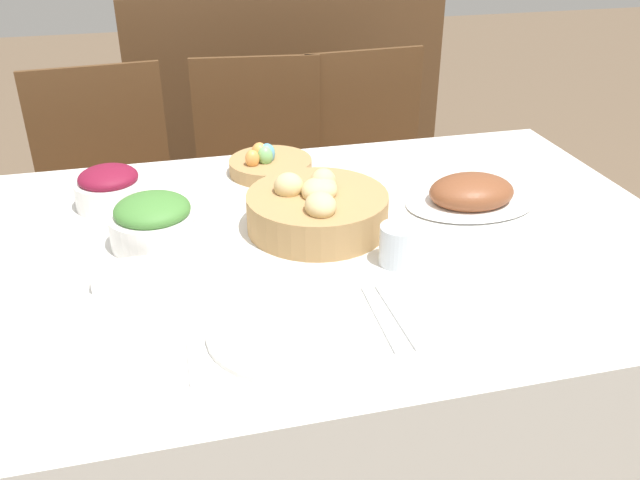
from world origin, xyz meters
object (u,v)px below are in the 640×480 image
bread_basket (317,208)px  sideboard (281,107)px  chair_far_center (261,186)px  drinking_cup (399,245)px  chair_far_left (110,201)px  beet_salad_bowl (110,188)px  ham_platter (471,194)px  dinner_plate (288,330)px  green_salad_bowl (154,222)px  knife (380,318)px  spoon (397,315)px  chair_far_right (374,175)px  butter_dish (121,275)px  egg_basket (269,164)px  fork (190,346)px

bread_basket → sideboard: bearing=82.0°
chair_far_center → drinking_cup: bearing=-76.8°
chair_far_left → beet_salad_bowl: 0.66m
ham_platter → dinner_plate: size_ratio=1.13×
beet_salad_bowl → green_salad_bowl: green_salad_bowl is taller
knife → spoon: same height
bread_basket → dinner_plate: 0.37m
chair_far_right → beet_salad_bowl: (-0.82, -0.59, 0.30)m
beet_salad_bowl → drinking_cup: (0.54, -0.39, -0.00)m
green_salad_bowl → chair_far_center: bearing=67.0°
bread_basket → ham_platter: bearing=4.6°
knife → chair_far_right: bearing=73.3°
sideboard → butter_dish: sideboard is taller
egg_basket → ham_platter: bearing=-35.2°
bread_basket → ham_platter: size_ratio=0.99×
ham_platter → knife: (-0.34, -0.38, -0.02)m
chair_far_center → ham_platter: 0.90m
beet_salad_bowl → fork: beet_salad_bowl is taller
drinking_cup → sideboard: bearing=86.5°
sideboard → dinner_plate: size_ratio=4.76×
knife → bread_basket: bearing=95.1°
chair_far_right → chair_far_left: same height
egg_basket → spoon: bearing=-81.5°
fork → butter_dish: (-0.11, 0.22, 0.01)m
sideboard → butter_dish: 1.83m
sideboard → drinking_cup: bearing=-93.5°
chair_far_right → knife: bearing=-111.6°
dinner_plate → knife: (0.16, 0.00, -0.00)m
dinner_plate → spoon: bearing=0.0°
beet_salad_bowl → egg_basket: bearing=15.2°
chair_far_left → spoon: chair_far_left is taller
bread_basket → dinner_plate: bread_basket is taller
ham_platter → butter_dish: bearing=-168.7°
knife → fork: bearing=-178.7°
egg_basket → chair_far_right: bearing=47.8°
beet_salad_bowl → knife: 0.72m
sideboard → ham_platter: size_ratio=4.20×
beet_salad_bowl → knife: size_ratio=0.79×
egg_basket → fork: 0.71m
bread_basket → knife: (0.02, -0.35, -0.05)m
ham_platter → chair_far_right: bearing=87.4°
beet_salad_bowl → spoon: 0.74m
chair_far_center → dinner_plate: chair_far_center is taller
ham_platter → spoon: size_ratio=1.53×
drinking_cup → ham_platter: bearing=40.1°
chair_far_left → drinking_cup: chair_far_left is taller
ham_platter → dinner_plate: (-0.50, -0.38, -0.02)m
ham_platter → fork: (-0.65, -0.38, -0.02)m
dinner_plate → spoon: 0.19m
spoon → drinking_cup: (0.06, 0.17, 0.04)m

